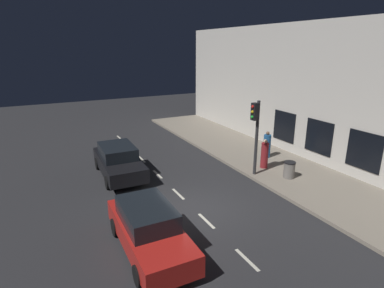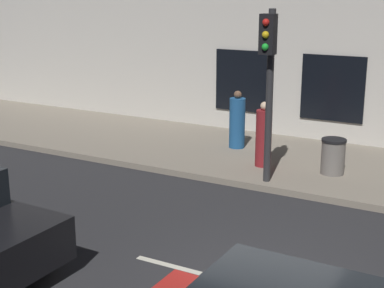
{
  "view_description": "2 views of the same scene",
  "coord_description": "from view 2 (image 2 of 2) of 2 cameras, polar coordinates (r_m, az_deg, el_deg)",
  "views": [
    {
      "loc": [
        -5.37,
        -10.26,
        6.46
      ],
      "look_at": [
        1.42,
        2.98,
        1.82
      ],
      "focal_mm": 29.35,
      "sensor_mm": 36.0,
      "label": 1
    },
    {
      "loc": [
        -7.3,
        -2.86,
        4.39
      ],
      "look_at": [
        2.84,
        2.73,
        1.23
      ],
      "focal_mm": 53.83,
      "sensor_mm": 36.0,
      "label": 2
    }
  ],
  "objects": [
    {
      "name": "trash_bin",
      "position": [
        13.85,
        13.8,
        -1.19
      ],
      "size": [
        0.58,
        0.58,
        0.84
      ],
      "color": "slate",
      "rests_on": "sidewalk"
    },
    {
      "name": "sidewalk",
      "position": [
        14.5,
        16.17,
        -2.67
      ],
      "size": [
        4.5,
        32.0,
        0.15
      ],
      "color": "gray",
      "rests_on": "ground"
    },
    {
      "name": "traffic_light",
      "position": [
        12.49,
        7.6,
        7.35
      ],
      "size": [
        0.5,
        0.32,
        3.81
      ],
      "color": "#2D2D30",
      "rests_on": "sidewalk"
    },
    {
      "name": "pedestrian_1",
      "position": [
        15.65,
        4.5,
        2.18
      ],
      "size": [
        0.6,
        0.6,
        1.57
      ],
      "rotation": [
        0.0,
        0.0,
        5.55
      ],
      "color": "#1E5189",
      "rests_on": "sidewalk"
    },
    {
      "name": "pedestrian_0",
      "position": [
        14.07,
        7.11,
        0.69
      ],
      "size": [
        0.53,
        0.53,
        1.6
      ],
      "rotation": [
        0.0,
        0.0,
        3.61
      ],
      "color": "maroon",
      "rests_on": "sidewalk"
    }
  ]
}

